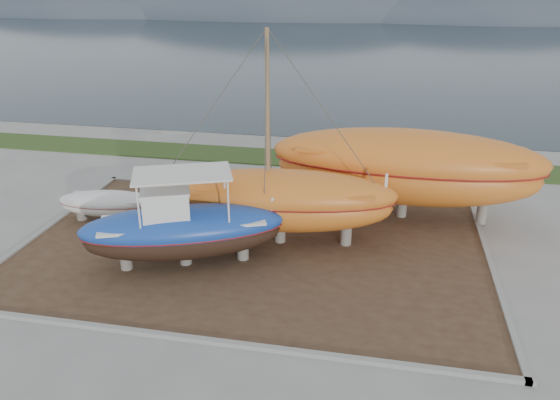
% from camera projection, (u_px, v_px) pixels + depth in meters
% --- Properties ---
extents(ground, '(140.00, 140.00, 0.00)m').
position_uv_depth(ground, '(224.00, 304.00, 18.17)').
color(ground, gray).
rests_on(ground, ground).
extents(dirt_patch, '(18.00, 12.00, 0.06)m').
position_uv_depth(dirt_patch, '(253.00, 248.00, 21.78)').
color(dirt_patch, '#422D1E').
rests_on(dirt_patch, ground).
extents(curb_frame, '(18.60, 12.60, 0.15)m').
position_uv_depth(curb_frame, '(253.00, 247.00, 21.76)').
color(curb_frame, gray).
rests_on(curb_frame, ground).
extents(grass_strip, '(44.00, 3.00, 0.08)m').
position_uv_depth(grass_strip, '(300.00, 159.00, 32.18)').
color(grass_strip, '#284219').
rests_on(grass_strip, ground).
extents(sea, '(260.00, 100.00, 0.04)m').
position_uv_depth(sea, '(359.00, 46.00, 81.52)').
color(sea, '#17262E').
rests_on(sea, ground).
extents(mountain_ridge, '(200.00, 36.00, 20.00)m').
position_uv_depth(mountain_ridge, '(373.00, 18.00, 131.28)').
color(mountain_ridge, '#333D49').
rests_on(mountain_ridge, ground).
extents(blue_caique, '(7.84, 4.92, 3.62)m').
position_uv_depth(blue_caique, '(183.00, 220.00, 19.89)').
color(blue_caique, '#1B46AB').
rests_on(blue_caique, dirt_patch).
extents(white_dinghy, '(4.45, 2.11, 1.29)m').
position_uv_depth(white_dinghy, '(108.00, 207.00, 23.93)').
color(white_dinghy, white).
rests_on(white_dinghy, dirt_patch).
extents(orange_sailboat, '(9.47, 3.65, 8.37)m').
position_uv_depth(orange_sailboat, '(280.00, 143.00, 20.66)').
color(orange_sailboat, orange).
rests_on(orange_sailboat, dirt_patch).
extents(orange_bare_hull, '(11.90, 3.93, 3.86)m').
position_uv_depth(orange_bare_hull, '(405.00, 176.00, 23.83)').
color(orange_bare_hull, orange).
rests_on(orange_bare_hull, dirt_patch).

